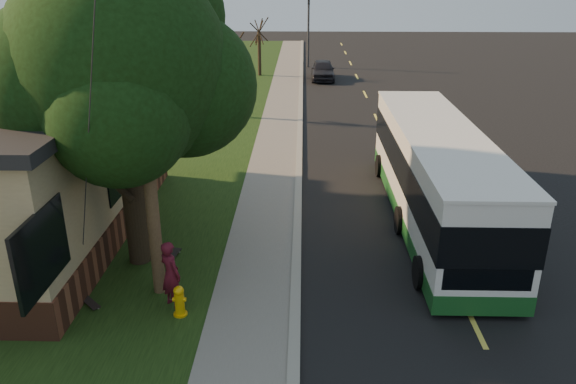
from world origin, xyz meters
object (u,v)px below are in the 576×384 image
(bare_tree_near, at_px, (232,77))
(traffic_signal, at_px, (308,26))
(transit_bus, at_px, (436,174))
(distant_car, at_px, (323,70))
(utility_pole, at_px, (142,107))
(dumpster, at_px, (56,152))
(fire_hydrant, at_px, (179,301))
(skateboard_main, at_px, (172,256))
(skateboard_spare, at_px, (90,302))
(bare_tree_far, at_px, (259,48))
(leafy_tree, at_px, (122,68))
(skateboarder, at_px, (171,274))

(bare_tree_near, relative_size, traffic_signal, 0.78)
(transit_bus, xyz_separation_m, distant_car, (-2.69, 23.42, -0.90))
(utility_pole, relative_size, dumpster, 5.22)
(fire_hydrant, relative_size, skateboard_main, 0.83)
(skateboard_main, xyz_separation_m, distant_car, (4.87, 26.18, 0.54))
(transit_bus, distance_m, skateboard_spare, 10.41)
(bare_tree_far, height_order, dumpster, bare_tree_far)
(bare_tree_near, height_order, skateboard_spare, bare_tree_near)
(fire_hydrant, distance_m, skateboard_spare, 2.26)
(traffic_signal, bearing_deg, transit_bus, -82.65)
(utility_pole, relative_size, bare_tree_far, 2.25)
(utility_pole, bearing_deg, transit_bus, 30.44)
(skateboard_spare, bearing_deg, dumpster, 116.06)
(leafy_tree, distance_m, traffic_signal, 31.76)
(fire_hydrant, xyz_separation_m, bare_tree_far, (-0.40, 30.00, 1.57))
(transit_bus, bearing_deg, traffic_signal, 97.35)
(traffic_signal, bearing_deg, skateboard_spare, -98.97)
(utility_pole, xyz_separation_m, skateboarder, (0.46, -0.60, -3.74))
(leafy_tree, height_order, bare_tree_far, leafy_tree)
(bare_tree_far, height_order, skateboarder, bare_tree_far)
(distant_car, bearing_deg, utility_pole, -99.42)
(leafy_tree, distance_m, skateboarder, 5.01)
(fire_hydrant, height_order, skateboard_main, fire_hydrant)
(leafy_tree, distance_m, bare_tree_near, 15.66)
(skateboard_spare, bearing_deg, skateboard_main, 57.71)
(skateboard_main, height_order, dumpster, dumpster)
(utility_pole, relative_size, traffic_signal, 1.65)
(skateboard_spare, height_order, distant_car, distant_car)
(dumpster, bearing_deg, skateboard_main, -50.02)
(dumpster, bearing_deg, bare_tree_near, 53.28)
(skateboard_spare, bearing_deg, transit_bus, 29.22)
(traffic_signal, relative_size, skateboarder, 3.35)
(bare_tree_near, xyz_separation_m, transit_bus, (7.69, -12.60, -0.58))
(utility_pole, bearing_deg, dumpster, 124.65)
(leafy_tree, relative_size, traffic_signal, 1.42)
(leafy_tree, bearing_deg, skateboard_spare, -105.60)
(utility_pole, relative_size, skateboarder, 5.52)
(transit_bus, xyz_separation_m, skateboarder, (-7.04, -5.01, -0.68))
(dumpster, bearing_deg, skateboarder, -55.20)
(distant_car, bearing_deg, dumpster, -119.87)
(fire_hydrant, distance_m, leafy_tree, 5.65)
(skateboard_spare, bearing_deg, leafy_tree, 74.40)
(leafy_tree, height_order, bare_tree_near, leafy_tree)
(fire_hydrant, height_order, dumpster, dumpster)
(bare_tree_near, xyz_separation_m, traffic_signal, (4.00, 16.00, 1.01))
(fire_hydrant, bearing_deg, transit_bus, 38.48)
(fire_hydrant, relative_size, bare_tree_far, 0.18)
(bare_tree_far, bearing_deg, utility_pole, -90.60)
(traffic_signal, distance_m, skateboard_main, 31.74)
(transit_bus, bearing_deg, dumpster, 161.58)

